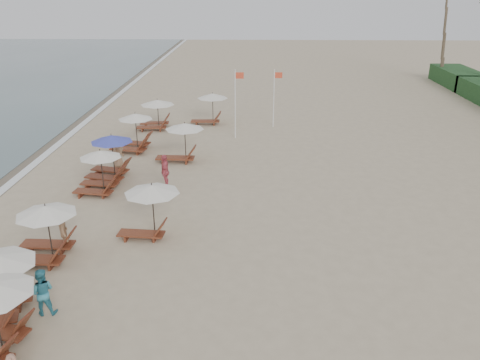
{
  "coord_description": "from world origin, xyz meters",
  "views": [
    {
      "loc": [
        1.34,
        -13.55,
        9.63
      ],
      "look_at": [
        0.76,
        7.26,
        1.3
      ],
      "focal_mm": 36.84,
      "sensor_mm": 36.0,
      "label": 1
    }
  ],
  "objects_px": {
    "lounger_station_5": "(132,135)",
    "beachgoer_far_a": "(165,171)",
    "beachgoer_far_b": "(118,153)",
    "flag_pole_near": "(236,101)",
    "inland_station_1": "(180,140)",
    "lounger_station_4": "(109,158)",
    "lounger_station_3": "(98,173)",
    "inland_station_2": "(209,106)",
    "lounger_station_6": "(155,114)",
    "beachgoer_mid_a": "(42,292)",
    "beachgoer_mid_b": "(65,229)",
    "lounger_station_2": "(43,233)",
    "inland_station_0": "(147,205)"
  },
  "relations": [
    {
      "from": "beachgoer_far_b",
      "to": "inland_station_1",
      "type": "bearing_deg",
      "value": -58.4
    },
    {
      "from": "inland_station_1",
      "to": "lounger_station_5",
      "type": "bearing_deg",
      "value": 149.14
    },
    {
      "from": "inland_station_0",
      "to": "beachgoer_far_a",
      "type": "bearing_deg",
      "value": 92.21
    },
    {
      "from": "inland_station_2",
      "to": "beachgoer_far_b",
      "type": "relative_size",
      "value": 1.55
    },
    {
      "from": "lounger_station_5",
      "to": "beachgoer_far_b",
      "type": "height_order",
      "value": "lounger_station_5"
    },
    {
      "from": "beachgoer_far_a",
      "to": "lounger_station_3",
      "type": "bearing_deg",
      "value": -79.11
    },
    {
      "from": "inland_station_2",
      "to": "lounger_station_3",
      "type": "bearing_deg",
      "value": -108.68
    },
    {
      "from": "lounger_station_5",
      "to": "lounger_station_6",
      "type": "xyz_separation_m",
      "value": [
        0.49,
        4.92,
        0.05
      ]
    },
    {
      "from": "inland_station_0",
      "to": "beachgoer_mid_b",
      "type": "height_order",
      "value": "inland_station_0"
    },
    {
      "from": "lounger_station_4",
      "to": "inland_station_0",
      "type": "height_order",
      "value": "lounger_station_4"
    },
    {
      "from": "flag_pole_near",
      "to": "beachgoer_mid_b",
      "type": "bearing_deg",
      "value": -112.01
    },
    {
      "from": "inland_station_0",
      "to": "inland_station_2",
      "type": "bearing_deg",
      "value": 86.83
    },
    {
      "from": "lounger_station_4",
      "to": "beachgoer_mid_b",
      "type": "height_order",
      "value": "lounger_station_4"
    },
    {
      "from": "lounger_station_3",
      "to": "lounger_station_6",
      "type": "relative_size",
      "value": 0.89
    },
    {
      "from": "lounger_station_6",
      "to": "beachgoer_mid_b",
      "type": "relative_size",
      "value": 1.63
    },
    {
      "from": "flag_pole_near",
      "to": "beachgoer_far_a",
      "type": "bearing_deg",
      "value": -110.25
    },
    {
      "from": "lounger_station_4",
      "to": "inland_station_1",
      "type": "bearing_deg",
      "value": 39.38
    },
    {
      "from": "lounger_station_2",
      "to": "lounger_station_4",
      "type": "distance_m",
      "value": 8.21
    },
    {
      "from": "lounger_station_2",
      "to": "beachgoer_mid_a",
      "type": "bearing_deg",
      "value": -68.78
    },
    {
      "from": "lounger_station_4",
      "to": "lounger_station_5",
      "type": "height_order",
      "value": "lounger_station_4"
    },
    {
      "from": "inland_station_0",
      "to": "lounger_station_6",
      "type": "bearing_deg",
      "value": 99.83
    },
    {
      "from": "lounger_station_5",
      "to": "beachgoer_far_a",
      "type": "bearing_deg",
      "value": -62.73
    },
    {
      "from": "beachgoer_far_a",
      "to": "lounger_station_4",
      "type": "bearing_deg",
      "value": -112.04
    },
    {
      "from": "beachgoer_far_b",
      "to": "lounger_station_6",
      "type": "bearing_deg",
      "value": 7.51
    },
    {
      "from": "beachgoer_far_a",
      "to": "beachgoer_mid_b",
      "type": "bearing_deg",
      "value": -25.0
    },
    {
      "from": "lounger_station_5",
      "to": "inland_station_0",
      "type": "distance_m",
      "value": 11.59
    },
    {
      "from": "flag_pole_near",
      "to": "beachgoer_far_b",
      "type": "bearing_deg",
      "value": -136.69
    },
    {
      "from": "inland_station_1",
      "to": "beachgoer_far_a",
      "type": "height_order",
      "value": "inland_station_1"
    },
    {
      "from": "inland_station_1",
      "to": "lounger_station_4",
      "type": "bearing_deg",
      "value": -140.62
    },
    {
      "from": "lounger_station_3",
      "to": "beachgoer_far_b",
      "type": "distance_m",
      "value": 3.44
    },
    {
      "from": "lounger_station_6",
      "to": "lounger_station_4",
      "type": "bearing_deg",
      "value": -93.56
    },
    {
      "from": "lounger_station_6",
      "to": "lounger_station_5",
      "type": "bearing_deg",
      "value": -95.66
    },
    {
      "from": "lounger_station_5",
      "to": "beachgoer_far_a",
      "type": "relative_size",
      "value": 1.53
    },
    {
      "from": "lounger_station_3",
      "to": "flag_pole_near",
      "type": "xyz_separation_m",
      "value": [
        6.43,
        9.41,
        1.48
      ]
    },
    {
      "from": "inland_station_1",
      "to": "flag_pole_near",
      "type": "height_order",
      "value": "flag_pole_near"
    },
    {
      "from": "beachgoer_far_a",
      "to": "flag_pole_near",
      "type": "relative_size",
      "value": 0.39
    },
    {
      "from": "lounger_station_3",
      "to": "inland_station_2",
      "type": "xyz_separation_m",
      "value": [
        4.37,
        12.91,
        0.27
      ]
    },
    {
      "from": "lounger_station_2",
      "to": "beachgoer_far_a",
      "type": "bearing_deg",
      "value": 64.22
    },
    {
      "from": "inland_station_0",
      "to": "beachgoer_far_b",
      "type": "xyz_separation_m",
      "value": [
        -3.31,
        7.95,
        -0.52
      ]
    },
    {
      "from": "inland_station_0",
      "to": "beachgoer_far_b",
      "type": "height_order",
      "value": "inland_station_0"
    },
    {
      "from": "beachgoer_far_a",
      "to": "flag_pole_near",
      "type": "xyz_separation_m",
      "value": [
        3.23,
        8.76,
        1.64
      ]
    },
    {
      "from": "lounger_station_3",
      "to": "lounger_station_5",
      "type": "relative_size",
      "value": 0.9
    },
    {
      "from": "beachgoer_mid_a",
      "to": "beachgoer_far_b",
      "type": "distance_m",
      "value": 13.09
    },
    {
      "from": "lounger_station_6",
      "to": "inland_station_2",
      "type": "relative_size",
      "value": 0.98
    },
    {
      "from": "lounger_station_2",
      "to": "inland_station_1",
      "type": "bearing_deg",
      "value": 72.1
    },
    {
      "from": "lounger_station_2",
      "to": "lounger_station_6",
      "type": "distance_m",
      "value": 17.85
    },
    {
      "from": "inland_station_1",
      "to": "lounger_station_6",
      "type": "bearing_deg",
      "value": 111.92
    },
    {
      "from": "lounger_station_2",
      "to": "inland_station_2",
      "type": "bearing_deg",
      "value": 76.75
    },
    {
      "from": "inland_station_1",
      "to": "beachgoer_mid_a",
      "type": "height_order",
      "value": "inland_station_1"
    },
    {
      "from": "lounger_station_4",
      "to": "lounger_station_6",
      "type": "relative_size",
      "value": 0.96
    }
  ]
}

